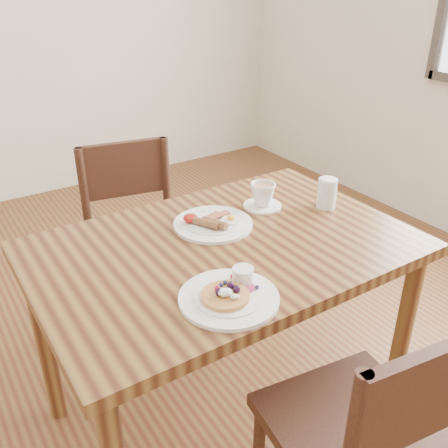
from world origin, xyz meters
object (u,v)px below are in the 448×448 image
(chair_near, at_px, (369,433))
(breakfast_plate, at_px, (212,223))
(water_glass, at_px, (327,193))
(pancake_plate, at_px, (230,295))
(dining_table, at_px, (224,269))
(chair_far, at_px, (136,238))
(teacup_saucer, at_px, (263,196))

(chair_near, relative_size, breakfast_plate, 3.26)
(water_glass, bearing_deg, pancake_plate, -155.37)
(pancake_plate, relative_size, water_glass, 2.46)
(breakfast_plate, bearing_deg, dining_table, -104.28)
(breakfast_plate, distance_m, water_glass, 0.44)
(dining_table, bearing_deg, chair_near, -87.48)
(chair_far, distance_m, breakfast_plate, 0.57)
(chair_near, height_order, breakfast_plate, chair_near)
(chair_near, distance_m, chair_far, 1.26)
(chair_near, bearing_deg, breakfast_plate, 97.58)
(chair_far, height_order, pancake_plate, chair_far)
(chair_near, xyz_separation_m, breakfast_plate, (0.00, 0.75, 0.27))
(chair_near, height_order, chair_far, same)
(pancake_plate, bearing_deg, water_glass, 24.63)
(chair_near, height_order, teacup_saucer, chair_near)
(chair_near, height_order, water_glass, chair_near)
(pancake_plate, distance_m, teacup_saucer, 0.58)
(water_glass, bearing_deg, chair_far, 130.03)
(chair_near, relative_size, chair_far, 1.00)
(chair_far, height_order, teacup_saucer, chair_far)
(dining_table, relative_size, chair_near, 1.36)
(breakfast_plate, xyz_separation_m, water_glass, (0.43, -0.10, 0.04))
(dining_table, height_order, chair_far, chair_far)
(teacup_saucer, distance_m, water_glass, 0.23)
(teacup_saucer, bearing_deg, pancake_plate, -135.58)
(water_glass, bearing_deg, chair_near, -123.54)
(dining_table, bearing_deg, water_glass, 2.74)
(dining_table, height_order, teacup_saucer, teacup_saucer)
(chair_near, bearing_deg, dining_table, 100.35)
(chair_near, relative_size, teacup_saucer, 6.29)
(teacup_saucer, relative_size, water_glass, 1.28)
(pancake_plate, height_order, breakfast_plate, pancake_plate)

